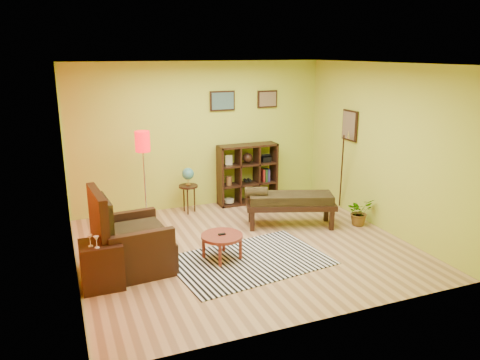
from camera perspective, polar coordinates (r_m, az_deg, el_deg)
name	(u,v)px	position (r m, az deg, el deg)	size (l,w,h in m)	color
ground	(244,247)	(7.44, 0.52, -8.11)	(5.00, 5.00, 0.00)	tan
room_shell	(238,134)	(6.90, -0.21, 5.66)	(5.04, 4.54, 2.82)	#B5C93C
zebra_rug	(250,260)	(6.96, 1.17, -9.78)	(2.22, 1.46, 0.01)	white
coffee_table	(222,238)	(6.91, -2.22, -7.09)	(0.62, 0.62, 0.40)	maroon
armchair	(128,245)	(6.75, -13.45, -7.74)	(1.07, 1.08, 1.20)	black
side_cabinet	(102,264)	(6.39, -16.50, -9.83)	(0.52, 0.47, 0.93)	black
floor_lamp	(143,150)	(8.00, -11.74, 3.57)	(0.26, 0.26, 1.69)	silver
globe_table	(188,179)	(8.80, -6.35, 0.13)	(0.36, 0.36, 0.87)	black
cube_shelf	(248,174)	(9.35, 1.00, 0.75)	(1.20, 0.35, 1.20)	black
bench	(288,201)	(8.18, 5.89, -2.55)	(1.64, 1.04, 0.72)	black
potted_plant	(359,215)	(8.53, 14.31, -4.11)	(0.44, 0.48, 0.38)	#26661E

